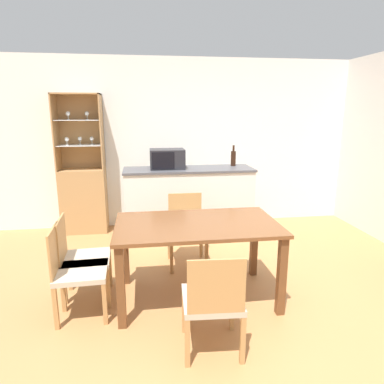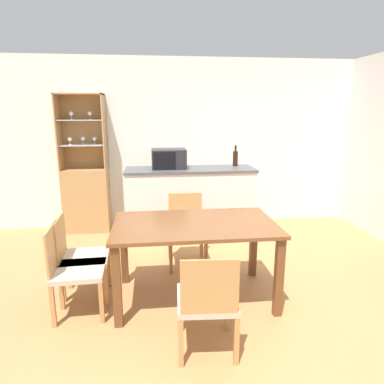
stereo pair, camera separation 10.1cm
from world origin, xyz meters
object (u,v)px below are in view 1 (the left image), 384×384
(display_cabinet, at_px, (84,191))
(wine_bottle, at_px, (233,158))
(dining_table, at_px, (197,234))
(dining_chair_side_left_far, at_px, (82,258))
(dining_chair_side_left_near, at_px, (76,271))
(dining_chair_head_near, at_px, (213,301))
(microwave, at_px, (167,159))
(dining_chair_head_far, at_px, (187,230))

(display_cabinet, height_order, wine_bottle, display_cabinet)
(dining_table, xyz_separation_m, wine_bottle, (0.81, 1.77, 0.46))
(dining_chair_side_left_far, bearing_deg, wine_bottle, 128.04)
(dining_table, relative_size, dining_chair_side_left_near, 1.84)
(dining_table, bearing_deg, dining_chair_side_left_far, 173.11)
(dining_chair_head_near, relative_size, microwave, 1.76)
(dining_chair_head_near, bearing_deg, dining_chair_head_far, 93.51)
(display_cabinet, bearing_deg, dining_chair_side_left_far, -81.87)
(dining_table, bearing_deg, dining_chair_head_near, -90.21)
(microwave, bearing_deg, dining_chair_side_left_far, -121.20)
(dining_table, height_order, dining_chair_side_left_far, dining_chair_side_left_far)
(display_cabinet, bearing_deg, dining_chair_head_near, -64.77)
(wine_bottle, bearing_deg, dining_chair_head_far, -129.00)
(dining_table, relative_size, wine_bottle, 5.10)
(dining_chair_head_far, bearing_deg, dining_chair_side_left_near, 40.65)
(dining_chair_head_far, bearing_deg, microwave, -79.70)
(display_cabinet, bearing_deg, wine_bottle, -9.20)
(dining_table, distance_m, dining_chair_side_left_far, 1.11)
(display_cabinet, bearing_deg, microwave, -20.40)
(dining_chair_head_far, distance_m, dining_chair_side_left_far, 1.26)
(dining_table, height_order, microwave, microwave)
(dining_chair_head_near, relative_size, dining_chair_side_left_far, 1.00)
(dining_chair_side_left_near, xyz_separation_m, microwave, (0.93, 1.80, 0.72))
(dining_table, relative_size, dining_chair_side_left_far, 1.84)
(display_cabinet, relative_size, wine_bottle, 6.81)
(dining_chair_head_near, bearing_deg, microwave, 97.12)
(display_cabinet, xyz_separation_m, dining_table, (1.37, -2.12, 0.03))
(dining_chair_side_left_near, bearing_deg, display_cabinet, -174.86)
(dining_table, distance_m, dining_chair_head_far, 0.81)
(dining_chair_head_far, relative_size, dining_chair_side_left_far, 1.00)
(dining_chair_head_near, relative_size, dining_chair_head_far, 1.00)
(dining_chair_side_left_near, xyz_separation_m, dining_chair_side_left_far, (0.00, 0.27, 0.00))
(display_cabinet, xyz_separation_m, dining_chair_side_left_far, (0.28, -1.99, -0.20))
(dining_chair_side_left_near, bearing_deg, dining_chair_head_far, 127.97)
(dining_chair_head_far, distance_m, wine_bottle, 1.46)
(display_cabinet, xyz_separation_m, wine_bottle, (2.17, -0.35, 0.50))
(dining_chair_side_left_near, relative_size, wine_bottle, 2.78)
(dining_chair_side_left_far, bearing_deg, microwave, 145.90)
(display_cabinet, distance_m, microwave, 1.39)
(dining_chair_head_near, bearing_deg, display_cabinet, 118.86)
(display_cabinet, distance_m, dining_chair_head_far, 1.93)
(dining_table, xyz_separation_m, dining_chair_side_left_far, (-1.08, 0.13, -0.23))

